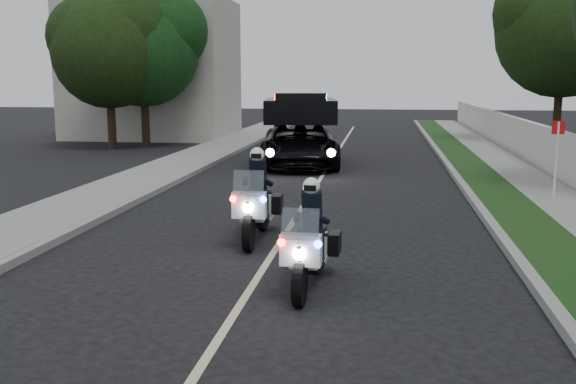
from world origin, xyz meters
name	(u,v)px	position (x,y,z in m)	size (l,w,h in m)	color
ground	(221,335)	(0.00, 0.00, 0.00)	(120.00, 120.00, 0.00)	black
curb_right	(469,194)	(4.10, 10.00, 0.07)	(0.20, 60.00, 0.15)	gray
grass_verge	(497,195)	(4.80, 10.00, 0.08)	(1.20, 60.00, 0.16)	#193814
sidewalk_right	(550,196)	(6.10, 10.00, 0.08)	(1.40, 60.00, 0.16)	gray
curb_left	(164,187)	(-4.10, 10.00, 0.07)	(0.20, 60.00, 0.15)	gray
sidewalk_left	(126,186)	(-5.20, 10.00, 0.08)	(2.00, 60.00, 0.16)	gray
building_far	(153,69)	(-10.00, 26.00, 3.50)	(8.00, 6.00, 7.00)	#A8A396
lane_marking	(311,193)	(0.00, 10.00, 0.00)	(0.12, 50.00, 0.01)	#BFB78C
police_moto_left	(257,240)	(-0.47, 4.71, 0.00)	(0.72, 2.06, 1.75)	silver
police_moto_right	(309,288)	(0.84, 1.96, 0.00)	(0.67, 1.90, 1.62)	white
police_suv	(300,166)	(-1.00, 15.58, 0.00)	(2.60, 5.62, 2.73)	black
bicycle	(279,142)	(-3.06, 23.91, 0.00)	(0.60, 1.72, 0.90)	black
cyclist	(279,142)	(-3.06, 23.91, 0.00)	(0.59, 0.39, 1.63)	black
sign_post	(553,204)	(6.00, 9.24, 0.00)	(0.33, 0.33, 2.10)	#BA0D0E
tree_right_e	(555,145)	(9.74, 24.45, 0.00)	(5.99, 5.99, 9.99)	#1C3510
tree_left_near	(146,146)	(-8.73, 21.23, 0.00)	(4.95, 4.95, 8.25)	#133B14
tree_left_far	(113,149)	(-9.85, 20.09, 0.00)	(4.85, 4.85, 8.08)	black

